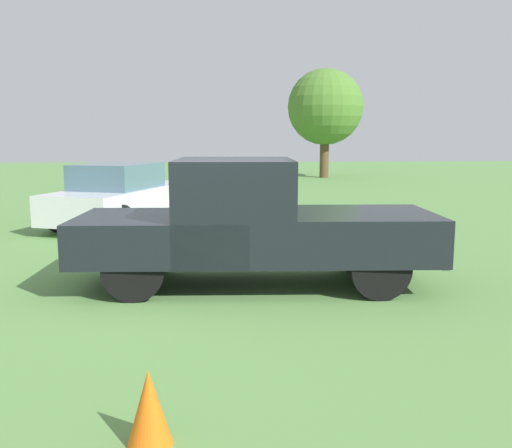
# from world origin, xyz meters

# --- Properties ---
(ground_plane) EXTENTS (80.00, 80.00, 0.00)m
(ground_plane) POSITION_xyz_m (0.00, 0.00, 0.00)
(ground_plane) COLOR #5B8C47
(pickup_truck) EXTENTS (5.16, 2.07, 1.83)m
(pickup_truck) POSITION_xyz_m (-0.57, -0.23, 0.95)
(pickup_truck) COLOR black
(pickup_truck) RESTS_ON ground_plane
(sedan_near) EXTENTS (3.28, 5.05, 1.49)m
(sedan_near) POSITION_xyz_m (2.18, -6.28, 0.70)
(sedan_near) COLOR black
(sedan_near) RESTS_ON ground_plane
(tree_back_left) EXTENTS (3.91, 3.91, 5.61)m
(tree_back_left) POSITION_xyz_m (-5.87, -21.51, 3.63)
(tree_back_left) COLOR brown
(tree_back_left) RESTS_ON ground_plane
(traffic_cone) EXTENTS (0.32, 0.32, 0.55)m
(traffic_cone) POSITION_xyz_m (0.36, 3.98, 0.28)
(traffic_cone) COLOR orange
(traffic_cone) RESTS_ON ground_plane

